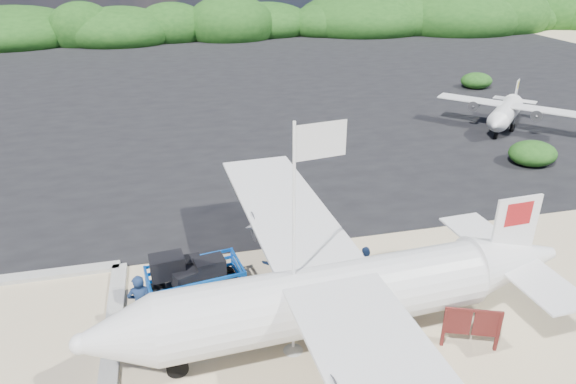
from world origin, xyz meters
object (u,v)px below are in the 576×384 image
signboard (467,347)px  aircraft_small (66,98)px  baggage_cart (198,304)px  crew_c (365,270)px  flagpole (293,350)px  crew_b (269,238)px  crew_a (141,304)px  aircraft_large (332,92)px

signboard → aircraft_small: size_ratio=0.24×
signboard → baggage_cart: bearing=173.9°
crew_c → flagpole: bearing=22.7°
signboard → crew_b: (-4.65, 5.65, 0.99)m
signboard → crew_c: (-1.94, 3.19, 0.85)m
signboard → crew_a: bearing=-176.7°
signboard → crew_a: 9.52m
crew_a → crew_c: (7.07, 0.28, -0.12)m
crew_b → aircraft_large: 24.34m
crew_c → aircraft_small: 30.90m
flagpole → crew_c: flagpole is taller
flagpole → aircraft_small: bearing=108.9°
baggage_cart → signboard: bearing=-36.0°
crew_a → crew_b: crew_b is taller
baggage_cart → crew_b: 3.44m
flagpole → aircraft_large: 28.70m
signboard → crew_b: crew_b is taller
flagpole → signboard: flagpole is taller
crew_c → crew_a: bearing=-11.1°
baggage_cart → signboard: (7.38, -3.80, 0.00)m
crew_c → aircraft_large: 25.76m
crew_b → flagpole: bearing=75.8°
signboard → aircraft_small: bearing=137.2°
aircraft_large → aircraft_small: size_ratio=2.43×
flagpole → crew_c: 3.75m
crew_b → aircraft_small: (-10.55, 25.44, -0.99)m
crew_b → crew_c: crew_b is taller
baggage_cart → crew_a: (-1.63, -0.89, 0.97)m
flagpole → signboard: 5.00m
crew_a → baggage_cart: bearing=-151.2°
crew_a → crew_c: bearing=-177.5°
flagpole → crew_a: (-4.12, 1.87, 0.97)m
signboard → crew_a: size_ratio=0.86×
flagpole → aircraft_small: size_ratio=0.99×
crew_a → aircraft_small: crew_a is taller
baggage_cart → signboard: size_ratio=1.90×
aircraft_large → aircraft_small: 20.37m
flagpole → aircraft_large: flagpole is taller
signboard → crew_c: crew_c is taller
flagpole → aircraft_large: size_ratio=0.41×
signboard → crew_a: (-9.01, 2.90, 0.97)m
flagpole → crew_b: bearing=86.9°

